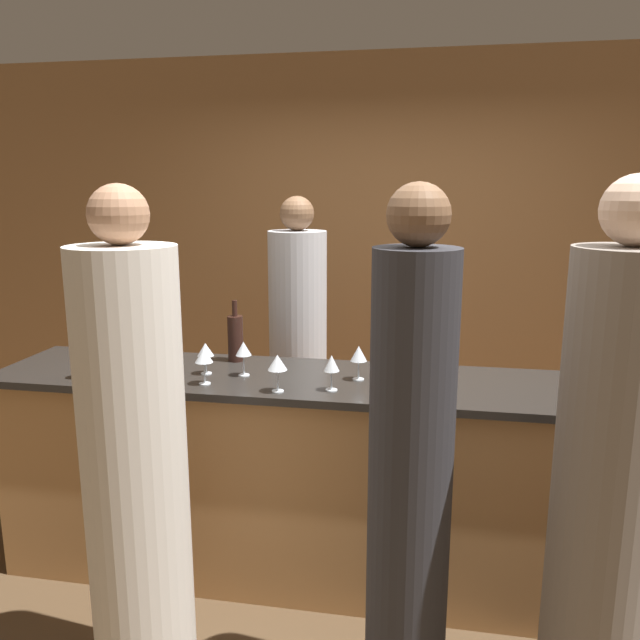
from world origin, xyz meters
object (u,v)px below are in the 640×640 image
object	(u,v)px
guest_2	(410,479)
wine_bottle_1	(634,385)
guest_1	(607,502)
guest_0	(136,472)
wine_bottle_0	(235,337)
bartender	(298,364)

from	to	relation	value
guest_2	wine_bottle_1	bearing A→B (deg)	31.30
guest_1	guest_0	bearing A→B (deg)	-178.97
guest_0	guest_1	size ratio (longest dim) A/B	0.99
guest_2	wine_bottle_0	world-z (taller)	guest_2
guest_0	wine_bottle_0	xyz separation A→B (m)	(0.06, 1.00, 0.26)
wine_bottle_0	wine_bottle_1	bearing A→B (deg)	-13.64
guest_0	wine_bottle_0	world-z (taller)	guest_0
guest_1	wine_bottle_0	bearing A→B (deg)	147.61
guest_2	wine_bottle_0	xyz separation A→B (m)	(-0.91, 0.93, 0.23)
wine_bottle_1	guest_1	bearing A→B (deg)	-111.24
bartender	guest_2	distance (m)	1.63
guest_1	wine_bottle_1	xyz separation A→B (m)	(0.21, 0.55, 0.22)
guest_0	wine_bottle_1	world-z (taller)	guest_0
guest_1	wine_bottle_0	distance (m)	1.83
bartender	wine_bottle_0	distance (m)	0.64
guest_1	wine_bottle_1	world-z (taller)	guest_1
bartender	wine_bottle_1	bearing A→B (deg)	148.03
bartender	guest_0	size ratio (longest dim) A/B	0.97
guest_1	guest_2	world-z (taller)	guest_1
guest_2	wine_bottle_1	distance (m)	1.00
guest_0	wine_bottle_1	distance (m)	1.91
bartender	guest_1	distance (m)	2.01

